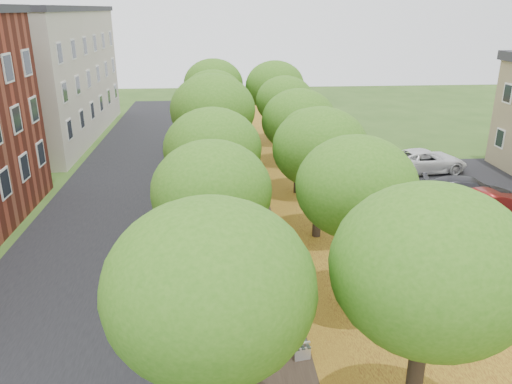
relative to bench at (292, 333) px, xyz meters
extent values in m
cube|color=black|center=(-7.76, 11.03, -0.44)|extent=(8.00, 70.00, 0.01)
cube|color=black|center=(-0.26, 11.03, -0.44)|extent=(3.20, 70.00, 0.01)
cube|color=#AF8C20|center=(4.74, 11.03, -0.44)|extent=(7.50, 70.00, 0.01)
cube|color=black|center=(13.24, 12.03, -0.44)|extent=(9.00, 16.00, 0.01)
ellipsoid|color=#336A16|center=(-2.46, -3.97, 4.06)|extent=(4.31, 4.31, 3.66)
cylinder|color=black|center=(-2.46, 2.03, 1.11)|extent=(0.40, 0.40, 3.10)
ellipsoid|color=#336A16|center=(-2.46, 2.03, 4.06)|extent=(4.31, 4.31, 3.66)
cylinder|color=black|center=(-2.46, 8.03, 1.11)|extent=(0.40, 0.40, 3.10)
ellipsoid|color=#336A16|center=(-2.46, 8.03, 4.06)|extent=(4.31, 4.31, 3.66)
cylinder|color=black|center=(-2.46, 14.03, 1.11)|extent=(0.40, 0.40, 3.10)
ellipsoid|color=#336A16|center=(-2.46, 14.03, 4.06)|extent=(4.31, 4.31, 3.66)
cylinder|color=black|center=(-2.46, 20.03, 1.11)|extent=(0.40, 0.40, 3.10)
ellipsoid|color=#336A16|center=(-2.46, 20.03, 4.06)|extent=(4.31, 4.31, 3.66)
cylinder|color=black|center=(-2.46, 26.03, 1.11)|extent=(0.40, 0.40, 3.10)
ellipsoid|color=#336A16|center=(-2.46, 26.03, 4.06)|extent=(4.31, 4.31, 3.66)
ellipsoid|color=#336A16|center=(2.34, -3.97, 4.06)|extent=(4.31, 4.31, 3.66)
cylinder|color=black|center=(2.34, 2.03, 1.11)|extent=(0.40, 0.40, 3.10)
ellipsoid|color=#336A16|center=(2.34, 2.03, 4.06)|extent=(4.31, 4.31, 3.66)
cylinder|color=black|center=(2.34, 8.03, 1.11)|extent=(0.40, 0.40, 3.10)
ellipsoid|color=#336A16|center=(2.34, 8.03, 4.06)|extent=(4.31, 4.31, 3.66)
cylinder|color=black|center=(2.34, 14.03, 1.11)|extent=(0.40, 0.40, 3.10)
ellipsoid|color=#336A16|center=(2.34, 14.03, 4.06)|extent=(4.31, 4.31, 3.66)
cylinder|color=black|center=(2.34, 20.03, 1.11)|extent=(0.40, 0.40, 3.10)
ellipsoid|color=#336A16|center=(2.34, 20.03, 4.06)|extent=(4.31, 4.31, 3.66)
cylinder|color=black|center=(2.34, 26.03, 1.11)|extent=(0.40, 0.40, 3.10)
ellipsoid|color=#336A16|center=(2.34, 26.03, 4.06)|extent=(4.31, 4.31, 3.66)
cube|color=beige|center=(-17.26, 29.03, 4.56)|extent=(10.00, 20.00, 10.00)
cube|color=#2D2D33|center=(-17.26, 29.03, 9.76)|extent=(10.30, 20.30, 0.40)
cube|color=#2A352C|center=(0.06, 0.01, 0.01)|extent=(0.79, 1.87, 0.04)
cube|color=#2A352C|center=(-0.20, -0.04, 0.28)|extent=(0.37, 1.79, 0.26)
cube|color=silver|center=(0.21, -0.80, -0.22)|extent=(0.51, 0.15, 0.45)
cube|color=silver|center=(-0.09, 0.82, -0.22)|extent=(0.51, 0.15, 0.45)
cube|color=silver|center=(0.21, -0.80, 0.19)|extent=(0.46, 0.14, 0.04)
cube|color=silver|center=(-0.09, 0.82, 0.19)|extent=(0.46, 0.14, 0.04)
imported|color=maroon|center=(11.77, 9.50, 0.28)|extent=(4.56, 2.03, 1.45)
imported|color=#313135|center=(11.53, 11.58, 0.28)|extent=(5.33, 3.25, 1.44)
imported|color=silver|center=(11.35, 17.32, 0.31)|extent=(5.75, 3.22, 1.52)
camera|label=1|loc=(-2.20, -13.29, 9.75)|focal=35.00mm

